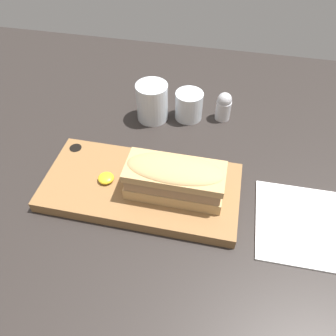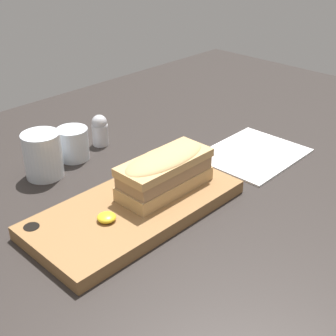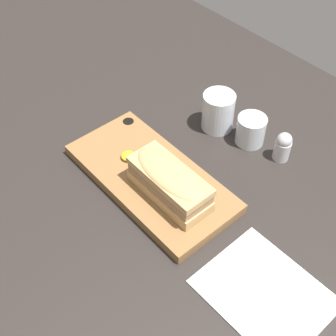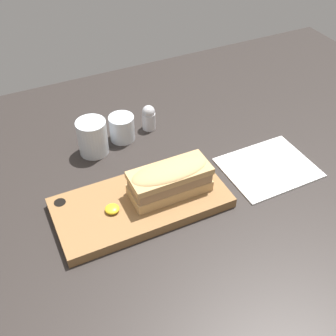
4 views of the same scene
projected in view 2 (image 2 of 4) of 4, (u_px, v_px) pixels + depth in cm
name	position (u px, v px, depth cm)	size (l,w,h in cm)	color
dining_table	(133.00, 217.00, 82.34)	(194.91, 120.14, 2.00)	#282321
serving_board	(135.00, 208.00, 80.93)	(37.80, 18.26, 2.42)	olive
sandwich	(165.00, 170.00, 82.27)	(17.86, 7.57, 7.31)	tan
mustard_dollop	(107.00, 217.00, 75.34)	(3.10, 3.10, 1.24)	gold
water_glass	(43.00, 158.00, 91.44)	(7.48, 7.48, 9.13)	silver
wine_glass	(73.00, 145.00, 98.47)	(6.61, 6.61, 6.79)	silver
napkin	(253.00, 154.00, 101.18)	(21.63, 17.74, 0.40)	white
salt_shaker	(100.00, 130.00, 104.12)	(3.59, 3.59, 7.10)	silver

